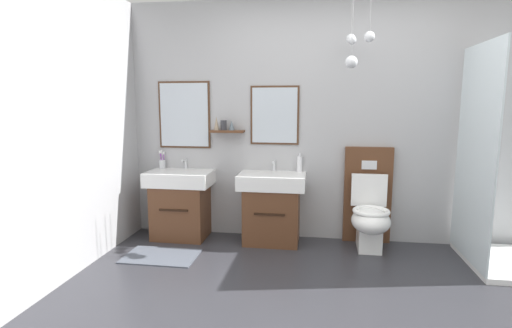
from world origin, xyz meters
name	(u,v)px	position (x,y,z in m)	size (l,w,h in m)	color
ground_plane	(341,325)	(0.00, 0.00, -0.05)	(5.82, 4.67, 0.10)	#2D2D33
wall_back	(334,121)	(-0.02, 1.67, 1.25)	(4.62, 0.62, 2.50)	#A8A8AA
wall_left	(26,130)	(-2.25, 0.00, 1.25)	(0.12, 3.47, 2.50)	#A8A8AA
bath_mat	(161,256)	(-1.63, 0.84, 0.01)	(0.68, 0.44, 0.01)	#474C56
vanity_sink_left	(181,202)	(-1.63, 1.42, 0.38)	(0.68, 0.47, 0.73)	#56331E
tap_on_left_sink	(185,162)	(-1.63, 1.59, 0.80)	(0.03, 0.13, 0.11)	silver
vanity_sink_right	(272,206)	(-0.64, 1.42, 0.38)	(0.68, 0.47, 0.73)	#56331E
tap_on_right_sink	(274,164)	(-0.64, 1.59, 0.80)	(0.03, 0.13, 0.11)	silver
toilet	(369,211)	(0.34, 1.42, 0.38)	(0.48, 0.63, 1.00)	#56331E
toothbrush_cup	(162,163)	(-1.89, 1.58, 0.78)	(0.07, 0.07, 0.20)	silver
soap_dispenser	(300,164)	(-0.36, 1.59, 0.81)	(0.06, 0.06, 0.20)	white
shower_tray	(509,224)	(1.50, 1.12, 0.39)	(1.03, 0.87, 1.95)	white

